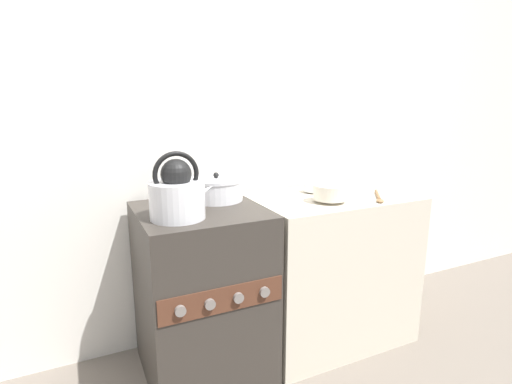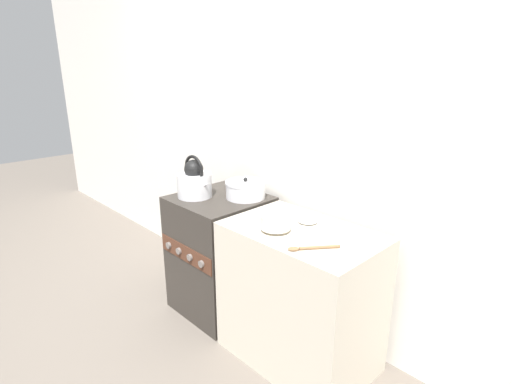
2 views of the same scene
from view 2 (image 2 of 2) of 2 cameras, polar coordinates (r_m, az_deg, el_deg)
ground_plane at (r=2.87m, az=-9.42°, el=-17.80°), size 12.00×12.00×0.00m
wall_back at (r=2.77m, az=0.16°, el=9.28°), size 7.00×0.06×2.50m
stove at (r=2.80m, az=-5.10°, el=-8.76°), size 0.56×0.59×0.82m
counter at (r=2.35m, az=6.26°, el=-14.60°), size 0.84×0.54×0.81m
kettle at (r=2.65m, az=-8.77°, el=1.51°), size 0.28×0.23×0.28m
cooking_pot at (r=2.61m, az=-1.51°, el=0.36°), size 0.26×0.26×0.14m
enamel_bowl at (r=2.12m, az=2.83°, el=-4.32°), size 0.16×0.16×0.09m
small_ceramic_bowl at (r=2.25m, az=7.41°, el=-3.66°), size 0.11×0.11×0.05m
wooden_spoon at (r=1.95m, az=7.66°, el=-7.92°), size 0.18×0.22×0.02m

